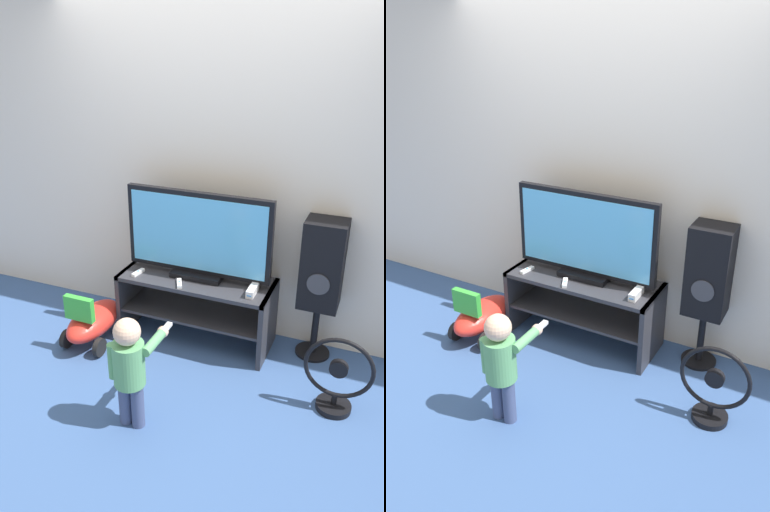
{
  "view_description": "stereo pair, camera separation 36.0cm",
  "coord_description": "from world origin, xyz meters",
  "views": [
    {
      "loc": [
        1.27,
        -2.9,
        2.28
      ],
      "look_at": [
        0.0,
        0.14,
        0.76
      ],
      "focal_mm": 35.0,
      "sensor_mm": 36.0,
      "label": 1
    },
    {
      "loc": [
        1.6,
        -2.75,
        2.28
      ],
      "look_at": [
        0.0,
        0.14,
        0.76
      ],
      "focal_mm": 35.0,
      "sensor_mm": 36.0,
      "label": 2
    }
  ],
  "objects": [
    {
      "name": "speaker_tower",
      "position": [
        0.9,
        0.37,
        0.72
      ],
      "size": [
        0.29,
        0.26,
        1.08
      ],
      "color": "black",
      "rests_on": "ground_plane"
    },
    {
      "name": "wall_back",
      "position": [
        0.0,
        0.55,
        1.3
      ],
      "size": [
        10.0,
        0.06,
        2.6
      ],
      "color": "silver",
      "rests_on": "ground_plane"
    },
    {
      "name": "floor_fan",
      "position": [
        1.14,
        -0.19,
        0.24
      ],
      "size": [
        0.44,
        0.23,
        0.54
      ],
      "color": "black",
      "rests_on": "ground_plane"
    },
    {
      "name": "ground_plane",
      "position": [
        0.0,
        0.0,
        0.0
      ],
      "size": [
        16.0,
        16.0,
        0.0
      ],
      "primitive_type": "plane",
      "color": "#38568C"
    },
    {
      "name": "game_console",
      "position": [
        0.46,
        0.15,
        0.57
      ],
      "size": [
        0.05,
        0.17,
        0.05
      ],
      "color": "white",
      "rests_on": "tv_stand"
    },
    {
      "name": "ride_on_toy",
      "position": [
        -0.73,
        -0.12,
        0.18
      ],
      "size": [
        0.34,
        0.61,
        0.47
      ],
      "color": "red",
      "rests_on": "ground_plane"
    },
    {
      "name": "tv_stand",
      "position": [
        0.0,
        0.23,
        0.36
      ],
      "size": [
        1.18,
        0.47,
        0.54
      ],
      "color": "#2D2D33",
      "rests_on": "ground_plane"
    },
    {
      "name": "child",
      "position": [
        -0.01,
        -0.8,
        0.45
      ],
      "size": [
        0.29,
        0.44,
        0.76
      ],
      "color": "#3F4C72",
      "rests_on": "ground_plane"
    },
    {
      "name": "remote_primary",
      "position": [
        -0.44,
        0.12,
        0.55
      ],
      "size": [
        0.06,
        0.13,
        0.03
      ],
      "color": "white",
      "rests_on": "tv_stand"
    },
    {
      "name": "remote_secondary",
      "position": [
        -0.08,
        0.08,
        0.55
      ],
      "size": [
        0.09,
        0.13,
        0.03
      ],
      "color": "white",
      "rests_on": "tv_stand"
    },
    {
      "name": "television",
      "position": [
        0.0,
        0.25,
        0.87
      ],
      "size": [
        1.13,
        0.2,
        0.67
      ],
      "color": "black",
      "rests_on": "tv_stand"
    }
  ]
}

